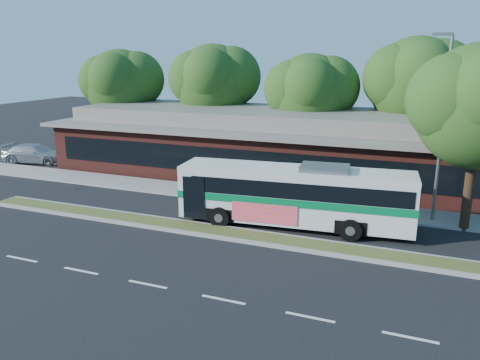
{
  "coord_description": "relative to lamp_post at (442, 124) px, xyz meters",
  "views": [
    {
      "loc": [
        8.8,
        -18.11,
        8.01
      ],
      "look_at": [
        0.43,
        3.0,
        2.0
      ],
      "focal_mm": 35.0,
      "sensor_mm": 36.0,
      "label": 1
    }
  ],
  "objects": [
    {
      "name": "tree_bg_b",
      "position": [
        -16.13,
        10.14,
        1.24
      ],
      "size": [
        6.69,
        6.0,
        9.0
      ],
      "color": "black",
      "rests_on": "ground"
    },
    {
      "name": "lamp_post",
      "position": [
        0.0,
        0.0,
        0.0
      ],
      "size": [
        0.93,
        0.18,
        9.07
      ],
      "color": "slate",
      "rests_on": "ground"
    },
    {
      "name": "ground",
      "position": [
        -9.56,
        -6.0,
        -4.9
      ],
      "size": [
        120.0,
        120.0,
        0.0
      ],
      "primitive_type": "plane",
      "color": "black",
      "rests_on": "ground"
    },
    {
      "name": "sedan",
      "position": [
        -28.56,
        3.0,
        -4.17
      ],
      "size": [
        5.42,
        3.15,
        1.48
      ],
      "primitive_type": "imported",
      "rotation": [
        0.0,
        0.0,
        1.8
      ],
      "color": "#A2A5A9",
      "rests_on": "ground"
    },
    {
      "name": "tree_bg_d",
      "position": [
        -1.12,
        10.15,
        1.52
      ],
      "size": [
        6.91,
        6.2,
        9.37
      ],
      "color": "black",
      "rests_on": "ground"
    },
    {
      "name": "parking_lot",
      "position": [
        -27.56,
        4.0,
        -4.9
      ],
      "size": [
        14.0,
        12.0,
        0.01
      ],
      "primitive_type": "cube",
      "color": "black",
      "rests_on": "ground"
    },
    {
      "name": "transit_bus",
      "position": [
        -6.21,
        -3.15,
        -3.16
      ],
      "size": [
        11.3,
        3.43,
        3.13
      ],
      "rotation": [
        0.0,
        0.0,
        0.09
      ],
      "color": "silver",
      "rests_on": "ground"
    },
    {
      "name": "tree_bg_c",
      "position": [
        -8.16,
        9.13,
        0.69
      ],
      "size": [
        6.24,
        5.6,
        8.26
      ],
      "color": "black",
      "rests_on": "ground"
    },
    {
      "name": "tree_bg_a",
      "position": [
        -24.15,
        9.14,
        0.97
      ],
      "size": [
        6.47,
        5.8,
        8.63
      ],
      "color": "black",
      "rests_on": "ground"
    },
    {
      "name": "sidewalk",
      "position": [
        -9.56,
        0.4,
        -4.84
      ],
      "size": [
        44.0,
        2.6,
        0.12
      ],
      "primitive_type": "cube",
      "color": "gray",
      "rests_on": "ground"
    },
    {
      "name": "median_strip",
      "position": [
        -9.56,
        -5.4,
        -4.83
      ],
      "size": [
        26.0,
        1.1,
        0.15
      ],
      "primitive_type": "cube",
      "color": "#465122",
      "rests_on": "ground"
    },
    {
      "name": "plaza_building",
      "position": [
        -9.56,
        6.99,
        -2.77
      ],
      "size": [
        33.2,
        11.2,
        4.45
      ],
      "color": "#5D241D",
      "rests_on": "ground"
    }
  ]
}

